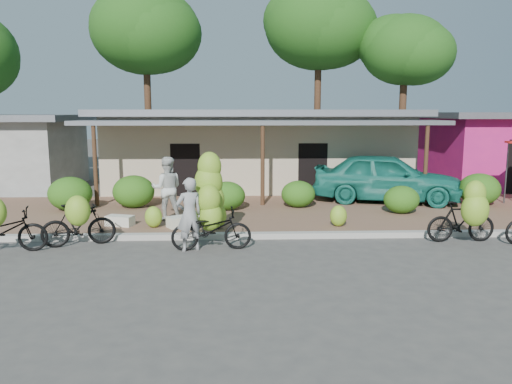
{
  "coord_description": "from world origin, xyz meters",
  "views": [
    {
      "loc": [
        -0.87,
        -10.66,
        3.27
      ],
      "look_at": [
        -0.38,
        2.19,
        1.2
      ],
      "focal_mm": 35.0,
      "sensor_mm": 36.0,
      "label": 1
    }
  ],
  "objects_px": {
    "sack_near": "(183,221)",
    "tree_near_right": "(401,49)",
    "tree_far_center": "(142,29)",
    "sack_far": "(120,221)",
    "bystander": "(167,188)",
    "bike_center": "(210,211)",
    "teal_van": "(386,177)",
    "bike_far_left": "(1,229)",
    "tree_center_right": "(315,24)",
    "vendor": "(189,214)",
    "bike_right": "(465,216)",
    "bike_left": "(78,222)"
  },
  "relations": [
    {
      "from": "tree_far_center",
      "to": "vendor",
      "type": "xyz_separation_m",
      "value": [
        3.69,
        -15.19,
        -6.59
      ]
    },
    {
      "from": "bike_center",
      "to": "teal_van",
      "type": "bearing_deg",
      "value": -53.01
    },
    {
      "from": "tree_near_right",
      "to": "bike_left",
      "type": "height_order",
      "value": "tree_near_right"
    },
    {
      "from": "tree_near_right",
      "to": "bike_right",
      "type": "distance_m",
      "value": 14.73
    },
    {
      "from": "tree_near_right",
      "to": "bike_left",
      "type": "relative_size",
      "value": 4.4
    },
    {
      "from": "bike_left",
      "to": "bike_center",
      "type": "bearing_deg",
      "value": -110.33
    },
    {
      "from": "tree_far_center",
      "to": "bystander",
      "type": "xyz_separation_m",
      "value": [
        2.76,
        -12.21,
        -6.42
      ]
    },
    {
      "from": "bike_left",
      "to": "bystander",
      "type": "height_order",
      "value": "bystander"
    },
    {
      "from": "sack_near",
      "to": "bystander",
      "type": "height_order",
      "value": "bystander"
    },
    {
      "from": "vendor",
      "to": "bystander",
      "type": "height_order",
      "value": "bystander"
    },
    {
      "from": "tree_near_right",
      "to": "teal_van",
      "type": "bearing_deg",
      "value": -109.93
    },
    {
      "from": "tree_far_center",
      "to": "bike_right",
      "type": "xyz_separation_m",
      "value": [
        10.49,
        -14.86,
        -6.76
      ]
    },
    {
      "from": "bike_center",
      "to": "sack_near",
      "type": "distance_m",
      "value": 2.03
    },
    {
      "from": "tree_far_center",
      "to": "tree_center_right",
      "type": "height_order",
      "value": "tree_center_right"
    },
    {
      "from": "bike_center",
      "to": "bike_right",
      "type": "xyz_separation_m",
      "value": [
        6.32,
        0.05,
        -0.19
      ]
    },
    {
      "from": "bike_far_left",
      "to": "tree_near_right",
      "type": "bearing_deg",
      "value": -58.27
    },
    {
      "from": "teal_van",
      "to": "bike_center",
      "type": "bearing_deg",
      "value": 147.14
    },
    {
      "from": "tree_center_right",
      "to": "vendor",
      "type": "height_order",
      "value": "tree_center_right"
    },
    {
      "from": "bike_center",
      "to": "vendor",
      "type": "bearing_deg",
      "value": 114.84
    },
    {
      "from": "bike_far_left",
      "to": "bike_left",
      "type": "distance_m",
      "value": 1.69
    },
    {
      "from": "sack_near",
      "to": "vendor",
      "type": "height_order",
      "value": "vendor"
    },
    {
      "from": "sack_near",
      "to": "tree_near_right",
      "type": "bearing_deg",
      "value": 50.32
    },
    {
      "from": "bike_far_left",
      "to": "bike_right",
      "type": "relative_size",
      "value": 1.19
    },
    {
      "from": "bike_right",
      "to": "tree_near_right",
      "type": "bearing_deg",
      "value": -12.04
    },
    {
      "from": "tree_far_center",
      "to": "bike_center",
      "type": "distance_m",
      "value": 16.82
    },
    {
      "from": "teal_van",
      "to": "bike_far_left",
      "type": "bearing_deg",
      "value": 133.13
    },
    {
      "from": "bystander",
      "to": "teal_van",
      "type": "relative_size",
      "value": 0.37
    },
    {
      "from": "bike_left",
      "to": "teal_van",
      "type": "relative_size",
      "value": 0.36
    },
    {
      "from": "sack_far",
      "to": "sack_near",
      "type": "bearing_deg",
      "value": -6.25
    },
    {
      "from": "bike_far_left",
      "to": "bystander",
      "type": "distance_m",
      "value": 4.63
    },
    {
      "from": "bike_far_left",
      "to": "bystander",
      "type": "height_order",
      "value": "bystander"
    },
    {
      "from": "tree_center_right",
      "to": "tree_near_right",
      "type": "xyz_separation_m",
      "value": [
        4.0,
        -2.0,
        -1.46
      ]
    },
    {
      "from": "tree_center_right",
      "to": "bike_right",
      "type": "xyz_separation_m",
      "value": [
        1.49,
        -15.36,
        -7.13
      ]
    },
    {
      "from": "bike_far_left",
      "to": "tree_center_right",
      "type": "bearing_deg",
      "value": -45.0
    },
    {
      "from": "tree_near_right",
      "to": "vendor",
      "type": "relative_size",
      "value": 4.58
    },
    {
      "from": "tree_near_right",
      "to": "vendor",
      "type": "distance_m",
      "value": 17.45
    },
    {
      "from": "bike_right",
      "to": "teal_van",
      "type": "relative_size",
      "value": 0.35
    },
    {
      "from": "tree_far_center",
      "to": "sack_near",
      "type": "relative_size",
      "value": 11.28
    },
    {
      "from": "teal_van",
      "to": "tree_far_center",
      "type": "bearing_deg",
      "value": 61.48
    },
    {
      "from": "bike_center",
      "to": "bystander",
      "type": "bearing_deg",
      "value": 22.25
    },
    {
      "from": "tree_far_center",
      "to": "teal_van",
      "type": "height_order",
      "value": "tree_far_center"
    },
    {
      "from": "tree_far_center",
      "to": "bystander",
      "type": "relative_size",
      "value": 5.15
    },
    {
      "from": "tree_near_right",
      "to": "vendor",
      "type": "height_order",
      "value": "tree_near_right"
    },
    {
      "from": "sack_far",
      "to": "teal_van",
      "type": "relative_size",
      "value": 0.15
    },
    {
      "from": "vendor",
      "to": "sack_far",
      "type": "bearing_deg",
      "value": -69.1
    },
    {
      "from": "tree_far_center",
      "to": "sack_far",
      "type": "height_order",
      "value": "tree_far_center"
    },
    {
      "from": "tree_far_center",
      "to": "vendor",
      "type": "bearing_deg",
      "value": -76.35
    },
    {
      "from": "tree_near_right",
      "to": "bike_left",
      "type": "distance_m",
      "value": 18.83
    },
    {
      "from": "bike_center",
      "to": "bystander",
      "type": "relative_size",
      "value": 1.24
    },
    {
      "from": "sack_far",
      "to": "bike_center",
      "type": "bearing_deg",
      "value": -36.14
    }
  ]
}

